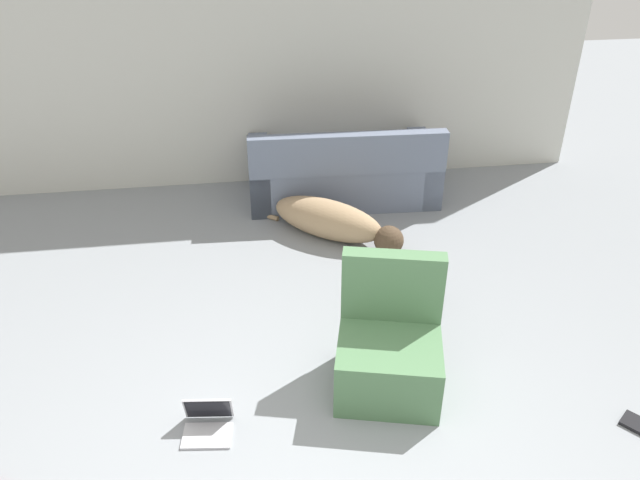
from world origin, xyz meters
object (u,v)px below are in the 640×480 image
at_px(couch, 343,174).
at_px(dog, 333,221).
at_px(laptop_open, 208,420).
at_px(cat, 423,293).
at_px(side_chair, 389,350).
at_px(book_black, 638,424).

relative_size(couch, dog, 1.44).
bearing_deg(laptop_open, couch, 72.26).
distance_m(cat, side_chair, 1.04).
xyz_separation_m(dog, cat, (0.55, -1.08, -0.10)).
relative_size(dog, side_chair, 1.52).
bearing_deg(couch, cat, 102.06).
xyz_separation_m(dog, laptop_open, (-1.14, -2.20, -0.10)).
relative_size(dog, cat, 2.39).
distance_m(dog, side_chair, 1.97).
bearing_deg(couch, side_chair, 88.67).
distance_m(laptop_open, book_black, 2.68).
bearing_deg(dog, couch, 112.36).
xyz_separation_m(dog, side_chair, (0.05, -1.96, 0.12)).
distance_m(dog, laptop_open, 2.48).
bearing_deg(cat, dog, -132.66).
bearing_deg(book_black, dog, 120.65).
xyz_separation_m(couch, laptop_open, (-1.37, -3.00, -0.21)).
height_order(dog, laptop_open, dog).
relative_size(laptop_open, book_black, 1.39).
xyz_separation_m(cat, laptop_open, (-1.69, -1.12, 0.00)).
relative_size(couch, book_black, 8.29).
height_order(laptop_open, side_chair, side_chair).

